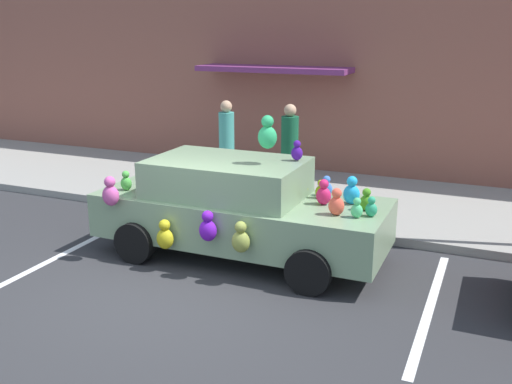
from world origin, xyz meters
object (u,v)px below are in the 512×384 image
(plush_covered_car, at_px, (238,208))
(pedestrian_walking_past, at_px, (227,144))
(teddy_bear_on_sidewalk, at_px, (183,184))
(pedestrian_near_shopfront, at_px, (289,157))

(plush_covered_car, bearing_deg, pedestrian_walking_past, 118.35)
(teddy_bear_on_sidewalk, height_order, pedestrian_near_shopfront, pedestrian_near_shopfront)
(teddy_bear_on_sidewalk, xyz_separation_m, pedestrian_near_shopfront, (2.05, 0.59, 0.63))
(teddy_bear_on_sidewalk, distance_m, pedestrian_walking_past, 1.63)
(teddy_bear_on_sidewalk, bearing_deg, pedestrian_walking_past, 80.75)
(pedestrian_near_shopfront, relative_size, pedestrian_walking_past, 1.07)
(pedestrian_walking_past, bearing_deg, plush_covered_car, -61.65)
(plush_covered_car, distance_m, pedestrian_near_shopfront, 2.66)
(plush_covered_car, bearing_deg, teddy_bear_on_sidewalk, 136.48)
(pedestrian_walking_past, bearing_deg, pedestrian_near_shopfront, -27.07)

